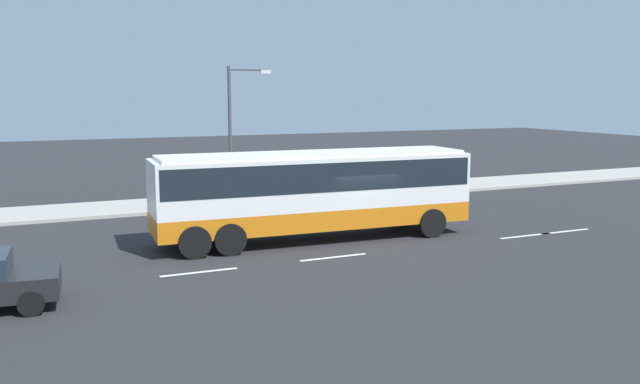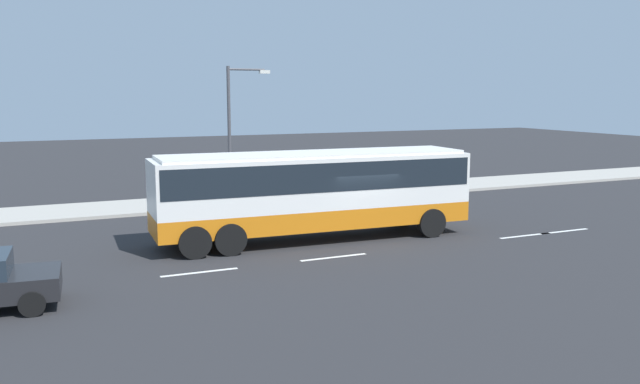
{
  "view_description": "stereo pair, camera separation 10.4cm",
  "coord_description": "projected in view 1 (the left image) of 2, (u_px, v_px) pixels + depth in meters",
  "views": [
    {
      "loc": [
        -11.22,
        -21.72,
        5.46
      ],
      "look_at": [
        -1.47,
        0.07,
        1.86
      ],
      "focal_mm": 37.2,
      "sensor_mm": 36.0,
      "label": 1
    },
    {
      "loc": [
        -11.32,
        -21.68,
        5.46
      ],
      "look_at": [
        -1.47,
        0.07,
        1.86
      ],
      "focal_mm": 37.2,
      "sensor_mm": 36.0,
      "label": 2
    }
  ],
  "objects": [
    {
      "name": "pedestrian_near_curb",
      "position": [
        391.0,
        171.0,
        36.45
      ],
      "size": [
        0.32,
        0.32,
        1.78
      ],
      "rotation": [
        0.0,
        0.0,
        4.16
      ],
      "color": "black",
      "rests_on": "sidewalk_curb"
    },
    {
      "name": "street_lamp",
      "position": [
        235.0,
        124.0,
        31.45
      ],
      "size": [
        2.13,
        0.24,
        6.52
      ],
      "color": "#47474C",
      "rests_on": "sidewalk_curb"
    },
    {
      "name": "sidewalk_curb",
      "position": [
        267.0,
        198.0,
        33.97
      ],
      "size": [
        80.0,
        4.0,
        0.15
      ],
      "primitive_type": "cube",
      "color": "#A8A399",
      "rests_on": "ground_plane"
    },
    {
      "name": "lane_centreline",
      "position": [
        268.0,
        264.0,
        21.18
      ],
      "size": [
        29.07,
        0.16,
        0.01
      ],
      "color": "white",
      "rests_on": "ground_plane"
    },
    {
      "name": "ground_plane",
      "position": [
        356.0,
        239.0,
        24.95
      ],
      "size": [
        120.0,
        120.0,
        0.0
      ],
      "primitive_type": "plane",
      "color": "#28282B"
    },
    {
      "name": "coach_bus",
      "position": [
        314.0,
        186.0,
        24.48
      ],
      "size": [
        11.93,
        3.25,
        3.27
      ],
      "rotation": [
        0.0,
        0.0,
        -0.05
      ],
      "color": "orange",
      "rests_on": "ground_plane"
    }
  ]
}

